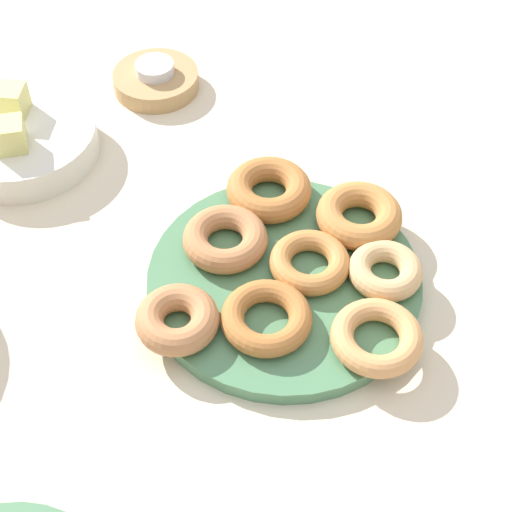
{
  "coord_description": "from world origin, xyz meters",
  "views": [
    {
      "loc": [
        -0.52,
        0.01,
        0.66
      ],
      "look_at": [
        0.0,
        0.03,
        0.05
      ],
      "focal_mm": 54.63,
      "sensor_mm": 36.0,
      "label": 1
    }
  ],
  "objects": [
    {
      "name": "donut_7",
      "position": [
        -0.0,
        -0.1,
        0.03
      ],
      "size": [
        0.09,
        0.09,
        0.02
      ],
      "primitive_type": "torus",
      "rotation": [
        0.0,
        0.0,
        6.15
      ],
      "color": "tan",
      "rests_on": "donut_plate"
    },
    {
      "name": "donut_6",
      "position": [
        -0.07,
        0.11,
        0.03
      ],
      "size": [
        0.09,
        0.09,
        0.03
      ],
      "primitive_type": "torus",
      "rotation": [
        0.0,
        0.0,
        0.11
      ],
      "color": "#B27547",
      "rests_on": "donut_plate"
    },
    {
      "name": "fruit_bowl",
      "position": [
        0.2,
        0.32,
        0.02
      ],
      "size": [
        0.18,
        0.18,
        0.04
      ],
      "primitive_type": "cylinder",
      "color": "silver",
      "rests_on": "ground_plane"
    },
    {
      "name": "donut_4",
      "position": [
        0.08,
        -0.08,
        0.03
      ],
      "size": [
        0.11,
        0.11,
        0.03
      ],
      "primitive_type": "torus",
      "rotation": [
        0.0,
        0.0,
        4.56
      ],
      "color": "#BC7A3D",
      "rests_on": "donut_plate"
    },
    {
      "name": "tealight",
      "position": [
        0.34,
        0.18,
        0.03
      ],
      "size": [
        0.05,
        0.05,
        0.01
      ],
      "primitive_type": "cylinder",
      "color": "silver",
      "rests_on": "candle_holder"
    },
    {
      "name": "donut_plate",
      "position": [
        0.0,
        0.0,
        0.01
      ],
      "size": [
        0.29,
        0.29,
        0.02
      ],
      "primitive_type": "cylinder",
      "color": "#4C7F56",
      "rests_on": "ground_plane"
    },
    {
      "name": "candle_holder",
      "position": [
        0.34,
        0.18,
        0.01
      ],
      "size": [
        0.11,
        0.11,
        0.02
      ],
      "primitive_type": "cylinder",
      "color": "tan",
      "rests_on": "ground_plane"
    },
    {
      "name": "donut_3",
      "position": [
        0.01,
        -0.03,
        0.03
      ],
      "size": [
        0.12,
        0.12,
        0.02
      ],
      "primitive_type": "torus",
      "rotation": [
        0.0,
        0.0,
        0.57
      ],
      "color": "#BC7A3D",
      "rests_on": "donut_plate"
    },
    {
      "name": "melon_chunk_right",
      "position": [
        0.23,
        0.34,
        0.06
      ],
      "size": [
        0.04,
        0.04,
        0.04
      ],
      "primitive_type": "cube",
      "rotation": [
        0.0,
        0.0,
        -0.06
      ],
      "color": "#DBD67A",
      "rests_on": "fruit_bowl"
    },
    {
      "name": "donut_0",
      "position": [
        0.04,
        0.06,
        0.03
      ],
      "size": [
        0.13,
        0.13,
        0.03
      ],
      "primitive_type": "torus",
      "rotation": [
        0.0,
        0.0,
        3.83
      ],
      "color": "#B27547",
      "rests_on": "donut_plate"
    },
    {
      "name": "donut_5",
      "position": [
        -0.08,
        -0.09,
        0.03
      ],
      "size": [
        0.12,
        0.12,
        0.02
      ],
      "primitive_type": "torus",
      "rotation": [
        0.0,
        0.0,
        3.66
      ],
      "color": "tan",
      "rests_on": "donut_plate"
    },
    {
      "name": "donut_1",
      "position": [
        -0.06,
        0.02,
        0.03
      ],
      "size": [
        0.1,
        0.1,
        0.02
      ],
      "primitive_type": "torus",
      "rotation": [
        0.0,
        0.0,
        3.26
      ],
      "color": "#AD6B33",
      "rests_on": "donut_plate"
    },
    {
      "name": "donut_2",
      "position": [
        0.11,
        0.02,
        0.03
      ],
      "size": [
        0.13,
        0.13,
        0.03
      ],
      "primitive_type": "torus",
      "rotation": [
        0.0,
        0.0,
        5.91
      ],
      "color": "#AD6B33",
      "rests_on": "donut_plate"
    },
    {
      "name": "ground_plane",
      "position": [
        0.0,
        0.0,
        0.0
      ],
      "size": [
        2.4,
        2.4,
        0.0
      ],
      "primitive_type": "plane",
      "color": "beige"
    },
    {
      "name": "melon_chunk_left",
      "position": [
        0.17,
        0.32,
        0.06
      ],
      "size": [
        0.04,
        0.04,
        0.04
      ],
      "primitive_type": "cube",
      "rotation": [
        0.0,
        0.0,
        0.24
      ],
      "color": "#DBD67A",
      "rests_on": "fruit_bowl"
    }
  ]
}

